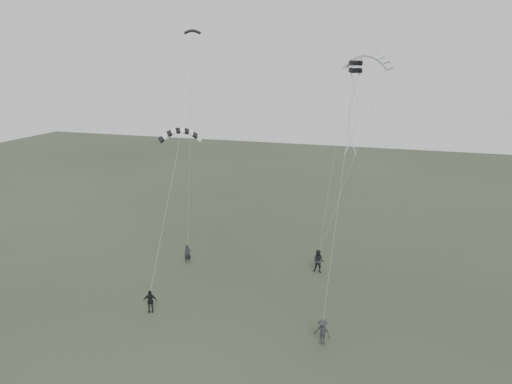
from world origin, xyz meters
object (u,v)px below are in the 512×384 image
(flyer_left, at_px, (188,254))
(kite_pale_large, at_px, (367,54))
(kite_dark_small, at_px, (192,31))
(flyer_right, at_px, (318,261))
(flyer_center, at_px, (150,301))
(kite_striped, at_px, (180,130))
(flyer_far, at_px, (322,332))
(kite_box, at_px, (356,67))

(flyer_left, height_order, kite_pale_large, kite_pale_large)
(kite_dark_small, height_order, kite_pale_large, kite_dark_small)
(flyer_right, distance_m, kite_pale_large, 16.74)
(flyer_center, height_order, kite_dark_small, kite_dark_small)
(kite_pale_large, height_order, kite_striped, kite_pale_large)
(flyer_right, bearing_deg, flyer_left, -165.71)
(kite_dark_small, bearing_deg, flyer_far, -64.17)
(flyer_right, height_order, kite_pale_large, kite_pale_large)
(flyer_right, height_order, kite_striped, kite_striped)
(kite_striped, bearing_deg, flyer_far, -57.54)
(flyer_left, distance_m, kite_striped, 11.15)
(kite_box, bearing_deg, flyer_far, -125.16)
(flyer_center, distance_m, kite_box, 20.44)
(flyer_far, relative_size, kite_pale_large, 0.40)
(flyer_center, relative_size, kite_box, 2.20)
(kite_striped, xyz_separation_m, kite_box, (12.72, -1.32, 4.64))
(flyer_center, height_order, kite_pale_large, kite_pale_large)
(kite_dark_small, bearing_deg, flyer_center, -103.72)
(flyer_center, height_order, kite_box, kite_box)
(kite_striped, bearing_deg, kite_box, -35.59)
(flyer_left, relative_size, kite_pale_large, 0.39)
(flyer_center, distance_m, kite_pale_large, 24.57)
(flyer_far, bearing_deg, flyer_center, -165.85)
(kite_dark_small, distance_m, kite_box, 16.21)
(flyer_far, bearing_deg, flyer_left, 161.94)
(kite_dark_small, xyz_separation_m, kite_striped, (1.51, -5.97, -7.33))
(flyer_center, xyz_separation_m, kite_pale_large, (12.29, 13.71, 16.27))
(flyer_right, relative_size, kite_box, 2.68)
(flyer_left, bearing_deg, kite_pale_large, -21.77)
(flyer_left, relative_size, flyer_right, 0.83)
(flyer_left, height_order, flyer_center, flyer_left)
(flyer_center, relative_size, kite_striped, 0.51)
(flyer_left, relative_size, kite_dark_small, 1.19)
(kite_pale_large, bearing_deg, kite_dark_small, -152.77)
(flyer_center, distance_m, flyer_far, 11.91)
(flyer_far, relative_size, kite_box, 2.27)
(flyer_far, height_order, kite_box, kite_box)
(flyer_right, relative_size, flyer_far, 1.18)
(kite_striped, relative_size, kite_box, 4.35)
(flyer_far, height_order, kite_pale_large, kite_pale_large)
(flyer_left, relative_size, kite_striped, 0.51)
(kite_dark_small, bearing_deg, kite_pale_large, -14.91)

